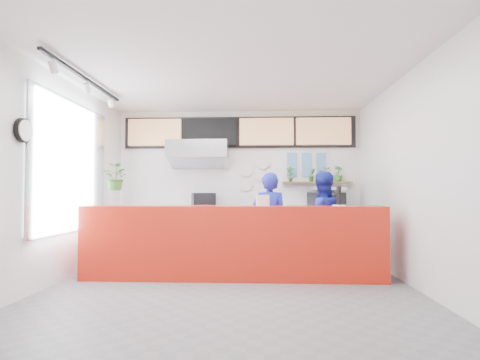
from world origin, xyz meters
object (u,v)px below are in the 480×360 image
at_px(espresso_machine, 326,203).
at_px(pepper_mill, 339,196).
at_px(staff_right, 322,222).
at_px(service_counter, 233,242).
at_px(staff_center, 270,222).
at_px(panini_oven, 203,203).

distance_m(espresso_machine, pepper_mill, 1.85).
height_order(espresso_machine, staff_right, staff_right).
distance_m(service_counter, staff_center, 0.81).
relative_size(service_counter, staff_center, 2.76).
distance_m(espresso_machine, staff_center, 1.78).
relative_size(panini_oven, espresso_machine, 0.70).
bearing_deg(panini_oven, staff_right, -47.07).
distance_m(panini_oven, staff_center, 1.85).
bearing_deg(staff_right, service_counter, 13.50).
bearing_deg(staff_right, espresso_machine, -108.97).
height_order(panini_oven, pepper_mill, pepper_mill).
distance_m(espresso_machine, staff_right, 1.37).
distance_m(service_counter, staff_right, 1.54).
distance_m(panini_oven, pepper_mill, 2.95).
distance_m(panini_oven, staff_right, 2.52).
xyz_separation_m(espresso_machine, staff_right, (-0.31, -1.31, -0.28)).
bearing_deg(pepper_mill, panini_oven, 141.29).
bearing_deg(pepper_mill, espresso_machine, 85.24).
relative_size(service_counter, espresso_machine, 7.20).
xyz_separation_m(service_counter, espresso_machine, (1.75, 1.80, 0.55)).
bearing_deg(panini_oven, staff_center, -61.12).
height_order(espresso_machine, pepper_mill, pepper_mill).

